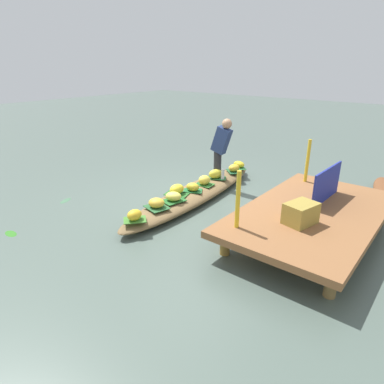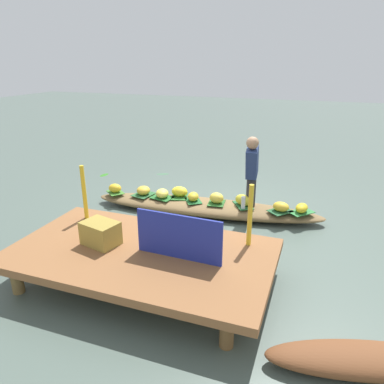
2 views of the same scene
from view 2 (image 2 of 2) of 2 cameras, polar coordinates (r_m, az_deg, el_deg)
name	(u,v)px [view 2 (image 2 of 2)]	position (r m, az deg, el deg)	size (l,w,h in m)	color
canal_water	(205,213)	(6.65, 2.00, -3.28)	(40.00, 40.00, 0.00)	#4E5F55
dock_platform	(141,255)	(4.60, -7.89, -9.62)	(3.20, 1.80, 0.43)	brown
vendor_boat	(205,207)	(6.60, 2.02, -2.34)	(4.14, 0.75, 0.24)	brown
moored_boat	(368,360)	(3.91, 25.63, -22.50)	(1.83, 0.46, 0.22)	brown
leaf_mat_0	(243,205)	(6.42, 7.94, -2.03)	(0.44, 0.25, 0.01)	#245C2F
banana_bunch_0	(243,200)	(6.38, 7.98, -1.25)	(0.31, 0.19, 0.19)	yellow
leaf_mat_1	(216,203)	(6.47, 3.82, -1.69)	(0.35, 0.28, 0.01)	#276024
banana_bunch_1	(217,198)	(6.43, 3.84, -0.92)	(0.25, 0.21, 0.19)	yellow
leaf_mat_2	(115,192)	(7.11, -11.82, -0.04)	(0.34, 0.25, 0.01)	#3F7C2B
banana_bunch_2	(115,188)	(7.08, -11.87, 0.59)	(0.25, 0.20, 0.17)	yellow
leaf_mat_3	(144,194)	(6.91, -7.53, -0.37)	(0.38, 0.32, 0.01)	#295E30
banana_bunch_3	(143,190)	(6.88, -7.56, 0.25)	(0.27, 0.25, 0.16)	gold
leaf_mat_4	(180,196)	(6.76, -1.93, -0.66)	(0.42, 0.28, 0.01)	#256024
banana_bunch_4	(180,192)	(6.73, -1.94, 0.07)	(0.30, 0.22, 0.19)	yellow
leaf_mat_5	(301,212)	(6.34, 16.60, -3.00)	(0.40, 0.25, 0.01)	#2F7D3C
banana_bunch_5	(302,208)	(6.31, 16.66, -2.39)	(0.29, 0.19, 0.15)	gold
leaf_mat_6	(193,201)	(6.55, 0.19, -1.35)	(0.35, 0.25, 0.01)	#1F622D
banana_bunch_6	(193,197)	(6.52, 0.19, -0.72)	(0.25, 0.19, 0.16)	gold
leaf_mat_7	(162,197)	(6.73, -4.63, -0.84)	(0.39, 0.30, 0.01)	#236127
banana_bunch_7	(162,193)	(6.70, -4.65, -0.21)	(0.28, 0.23, 0.16)	#ECDB54
leaf_mat_8	(280,211)	(6.29, 13.58, -2.90)	(0.38, 0.28, 0.01)	#21562E
banana_bunch_8	(281,207)	(6.26, 13.63, -2.23)	(0.27, 0.21, 0.16)	gold
vendor_person	(252,168)	(6.14, 9.28, 3.75)	(0.22, 0.44, 1.24)	#28282D
water_bottle	(243,203)	(6.23, 7.95, -1.67)	(0.07, 0.07, 0.22)	silver
market_banner	(179,237)	(4.25, -2.08, -6.96)	(1.05, 0.03, 0.55)	navy
railing_post_west	(250,215)	(4.55, 9.00, -3.62)	(0.06, 0.06, 0.80)	yellow
railing_post_east	(84,192)	(5.48, -16.40, -0.05)	(0.06, 0.06, 0.80)	yellow
produce_crate	(101,233)	(4.75, -14.01, -6.22)	(0.44, 0.32, 0.30)	olive
drifting_plant_0	(163,174)	(8.89, -4.56, 2.81)	(0.30, 0.13, 0.01)	#406A4A
drifting_plant_1	(104,175)	(9.04, -13.48, 2.60)	(0.28, 0.14, 0.01)	#2E761F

